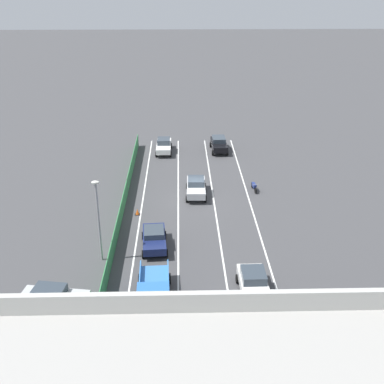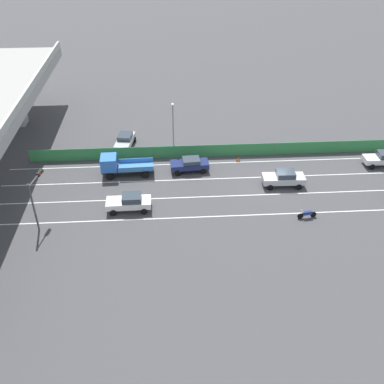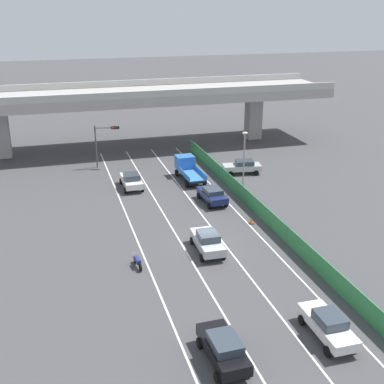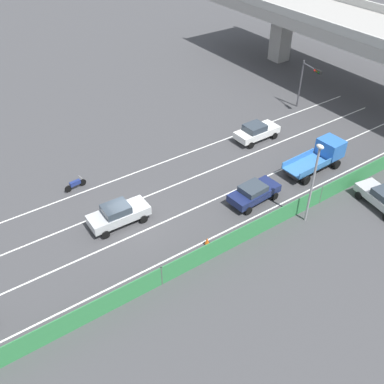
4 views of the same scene
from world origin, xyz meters
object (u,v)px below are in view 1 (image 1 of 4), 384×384
(car_sedan_silver, at_px, (196,186))
(traffic_cone, at_px, (137,212))
(car_sedan_black, at_px, (219,144))
(street_lamp, at_px, (98,213))
(car_sedan_white, at_px, (254,283))
(motorcycle, at_px, (254,186))
(parked_wagon_silver, at_px, (53,298))
(car_sedan_navy, at_px, (154,238))
(flatbed_truck_blue, at_px, (154,295))
(traffic_light, at_px, (315,332))
(car_hatchback_white, at_px, (164,145))

(car_sedan_silver, relative_size, traffic_cone, 8.12)
(car_sedan_silver, height_order, car_sedan_black, car_sedan_silver)
(street_lamp, bearing_deg, car_sedan_white, 156.76)
(motorcycle, xyz_separation_m, parked_wagon_silver, (15.90, 18.74, 0.44))
(car_sedan_white, height_order, car_sedan_silver, car_sedan_silver)
(car_sedan_black, height_order, parked_wagon_silver, car_sedan_black)
(car_sedan_navy, height_order, flatbed_truck_blue, flatbed_truck_blue)
(flatbed_truck_blue, relative_size, traffic_light, 1.13)
(flatbed_truck_blue, xyz_separation_m, street_lamp, (4.32, -6.35, 2.84))
(car_sedan_navy, bearing_deg, motorcycle, -131.24)
(car_sedan_white, distance_m, motorcycle, 17.64)
(car_sedan_white, distance_m, traffic_light, 8.88)
(car_sedan_white, xyz_separation_m, car_sedan_black, (0.15, -29.53, 0.03))
(car_hatchback_white, bearing_deg, traffic_light, 103.15)
(flatbed_truck_blue, bearing_deg, street_lamp, -55.78)
(car_sedan_white, height_order, motorcycle, car_sedan_white)
(car_sedan_navy, xyz_separation_m, traffic_light, (-8.91, 14.74, 2.80))
(car_hatchback_white, distance_m, motorcycle, 15.08)
(street_lamp, bearing_deg, car_hatchback_white, -99.63)
(street_lamp, bearing_deg, motorcycle, -136.95)
(flatbed_truck_blue, xyz_separation_m, motorcycle, (-9.27, -19.05, -0.77))
(flatbed_truck_blue, relative_size, parked_wagon_silver, 1.25)
(parked_wagon_silver, bearing_deg, car_sedan_navy, -128.97)
(car_sedan_black, bearing_deg, car_sedan_silver, 76.01)
(traffic_cone, bearing_deg, car_sedan_black, -117.06)
(car_sedan_white, bearing_deg, parked_wagon_silver, 5.48)
(parked_wagon_silver, bearing_deg, car_sedan_black, -113.24)
(car_sedan_black, xyz_separation_m, motorcycle, (-2.67, 12.08, -0.49))
(car_sedan_white, relative_size, street_lamp, 0.68)
(car_sedan_navy, bearing_deg, car_sedan_silver, -110.26)
(car_sedan_black, bearing_deg, car_sedan_white, 90.30)
(parked_wagon_silver, bearing_deg, car_hatchback_white, -101.96)
(car_sedan_black, distance_m, flatbed_truck_blue, 31.82)
(car_sedan_navy, xyz_separation_m, car_hatchback_white, (-0.17, -22.71, 0.03))
(car_sedan_silver, bearing_deg, motorcycle, -170.82)
(parked_wagon_silver, distance_m, traffic_light, 16.95)
(car_sedan_silver, distance_m, traffic_cone, 6.92)
(car_sedan_navy, height_order, parked_wagon_silver, parked_wagon_silver)
(flatbed_truck_blue, height_order, traffic_light, traffic_light)
(car_hatchback_white, distance_m, parked_wagon_silver, 31.16)
(car_sedan_navy, bearing_deg, car_sedan_black, -106.77)
(car_sedan_navy, xyz_separation_m, flatbed_truck_blue, (-0.34, 8.09, 0.35))
(flatbed_truck_blue, distance_m, street_lamp, 8.19)
(motorcycle, bearing_deg, car_sedan_black, -77.53)
(motorcycle, distance_m, street_lamp, 18.95)
(car_sedan_silver, relative_size, car_sedan_black, 1.02)
(car_sedan_navy, distance_m, traffic_light, 17.45)
(car_sedan_white, relative_size, motorcycle, 2.30)
(car_sedan_navy, xyz_separation_m, car_sedan_silver, (-3.69, -10.01, 0.06))
(car_sedan_white, distance_m, parked_wagon_silver, 13.45)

